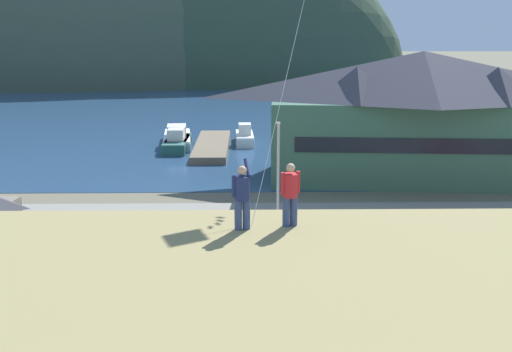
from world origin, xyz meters
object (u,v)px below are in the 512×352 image
Objects in this scene: parked_car_mid_row_near at (261,272)px; parked_car_mid_row_far at (107,231)px; wharf_dock at (212,146)px; parked_car_mid_row_center at (109,287)px; parking_light_pole at (278,166)px; harbor_lodge at (420,113)px; parked_car_front_row_red at (427,273)px; moored_boat_outer_mooring at (245,137)px; parked_car_back_row_left at (467,235)px; moored_boat_inner_slip at (177,138)px; person_kite_flyer at (242,195)px; moored_boat_wharfside at (177,142)px; person_companion at (290,193)px; parked_car_front_row_silver at (336,231)px.

parked_car_mid_row_far is at bearing 145.26° from parked_car_mid_row_near.
parked_car_mid_row_center is (-2.38, -34.31, 0.71)m from wharf_dock.
parked_car_mid_row_near is 9.97m from parking_light_pole.
parked_car_front_row_red is at bearing -104.57° from harbor_lodge.
moored_boat_outer_mooring is (3.20, 2.88, 0.37)m from wharf_dock.
parked_car_front_row_red is at bearing -125.94° from parked_car_back_row_left.
parking_light_pole reaches higher than parked_car_mid_row_near.
moored_boat_outer_mooring and moored_boat_inner_slip have the same top height.
harbor_lodge is 13.28× the size of person_kite_flyer.
wharf_dock is at bearing 1.25° from moored_boat_wharfside.
moored_boat_wharfside is at bearing 114.09° from parked_car_front_row_red.
parked_car_mid_row_center is at bearing -167.23° from parked_car_mid_row_near.
parking_light_pole is at bearing -69.51° from moored_boat_wharfside.
parked_car_front_row_red is at bearing 4.99° from parked_car_mid_row_center.
person_companion reaches higher than parked_car_mid_row_far.
moored_boat_inner_slip is (-20.47, 14.35, -4.54)m from harbor_lodge.
wharf_dock is at bearing 102.69° from parking_light_pole.
parked_car_mid_row_far is at bearing 116.13° from person_kite_flyer.
parking_light_pole is at bearing 55.25° from parked_car_mid_row_center.
person_companion is (-12.21, -29.71, 1.98)m from harbor_lodge.
person_companion is (4.57, -41.90, 6.89)m from wharf_dock.
parked_car_mid_row_near is 2.28× the size of person_kite_flyer.
harbor_lodge reaches higher than parked_car_front_row_silver.
parked_car_mid_row_near is 1.00× the size of parked_car_back_row_left.
moored_boat_outer_mooring is 30.66m from parked_car_front_row_silver.
moored_boat_outer_mooring is at bearing 76.49° from parked_car_mid_row_far.
parked_car_front_row_red is (15.37, -5.86, 0.00)m from parked_car_mid_row_far.
moored_boat_outer_mooring is 36.90m from parked_car_front_row_red.
harbor_lodge is 32.94m from person_kite_flyer.
moored_boat_wharfside is 1.63× the size of parked_car_back_row_left.
parked_car_mid_row_far is 16.45m from parked_car_front_row_red.
parked_car_back_row_left is 18.99m from parked_car_mid_row_far.
moored_boat_wharfside is 1.63× the size of parked_car_mid_row_far.
parked_car_mid_row_center is (-6.42, -1.46, 0.00)m from parked_car_mid_row_near.
moored_boat_wharfside reaches higher than parked_car_mid_row_far.
wharf_dock is (-16.78, 12.19, -4.91)m from harbor_lodge.
moored_boat_inner_slip is at bearing -174.11° from moored_boat_outer_mooring.
parked_car_mid_row_center is 11.49m from person_kite_flyer.
moored_boat_wharfside is (-20.21, 12.11, -4.54)m from harbor_lodge.
parked_car_front_row_red is at bearing 48.29° from person_kite_flyer.
wharf_dock is 3.33× the size of parked_car_mid_row_center.
moored_boat_wharfside is 3.95× the size of person_companion.
parked_car_back_row_left and parked_car_mid_row_center have the same top height.
parking_light_pole is 19.29m from person_kite_flyer.
parked_car_mid_row_center is (1.31, -36.48, 0.34)m from moored_boat_inner_slip.
person_companion is at bearing -127.63° from parked_car_front_row_red.
person_companion reaches higher than moored_boat_wharfside.
parked_car_front_row_silver is (-3.16, 5.74, 0.00)m from parked_car_front_row_red.
parked_car_front_row_red is (7.30, -0.26, 0.00)m from parked_car_mid_row_near.
person_kite_flyer reaches higher than person_companion.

